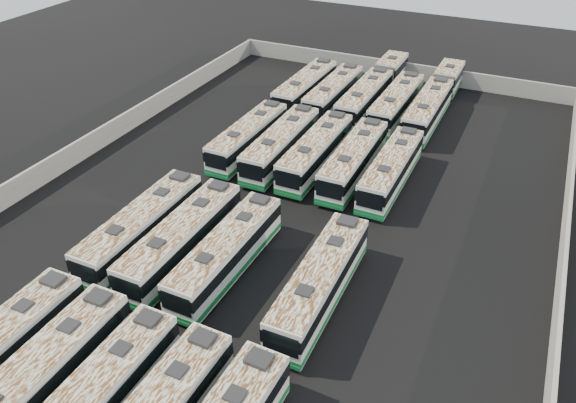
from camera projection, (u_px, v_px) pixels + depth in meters
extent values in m
plane|color=black|center=(279.00, 216.00, 48.27)|extent=(140.00, 140.00, 0.00)
cube|color=gray|center=(397.00, 69.00, 75.13)|extent=(45.20, 0.30, 2.20)
cube|color=gray|center=(561.00, 279.00, 39.76)|extent=(0.30, 73.20, 2.20)
cube|color=gray|center=(76.00, 153.00, 55.57)|extent=(0.30, 73.20, 2.20)
cube|color=black|center=(23.00, 305.00, 34.30)|extent=(1.01, 1.01, 0.15)
cube|color=black|center=(53.00, 280.00, 36.19)|extent=(1.38, 1.17, 0.27)
cylinder|color=black|center=(36.00, 320.00, 37.24)|extent=(0.30, 1.06, 1.06)
cylinder|color=black|center=(62.00, 331.00, 36.45)|extent=(0.30, 1.06, 1.06)
cube|color=silver|center=(39.00, 380.00, 31.54)|extent=(2.77, 12.92, 2.96)
cube|color=#0F6130|center=(43.00, 392.00, 32.13)|extent=(2.82, 12.97, 0.45)
cube|color=black|center=(37.00, 374.00, 31.27)|extent=(2.83, 12.98, 0.99)
cube|color=beige|center=(32.00, 362.00, 30.71)|extent=(2.71, 12.66, 0.08)
cube|color=black|center=(69.00, 326.00, 32.80)|extent=(1.03, 1.03, 0.15)
cube|color=black|center=(98.00, 297.00, 34.73)|extent=(1.40, 1.19, 0.28)
cylinder|color=black|center=(79.00, 339.00, 35.80)|extent=(0.31, 1.08, 1.07)
cylinder|color=black|center=(108.00, 351.00, 34.99)|extent=(0.31, 1.08, 1.07)
cube|color=black|center=(90.00, 398.00, 30.03)|extent=(2.75, 12.59, 0.96)
cube|color=beige|center=(87.00, 386.00, 29.48)|extent=(2.63, 12.28, 0.07)
cube|color=black|center=(121.00, 348.00, 31.50)|extent=(1.00, 1.00, 0.15)
cube|color=black|center=(148.00, 319.00, 33.36)|extent=(1.36, 1.16, 0.27)
cylinder|color=black|center=(127.00, 360.00, 34.41)|extent=(0.30, 1.04, 1.04)
cylinder|color=black|center=(157.00, 373.00, 33.61)|extent=(0.30, 1.04, 1.04)
cube|color=black|center=(177.00, 370.00, 30.23)|extent=(1.01, 1.01, 0.15)
cube|color=black|center=(203.00, 338.00, 32.08)|extent=(1.38, 1.17, 0.27)
cylinder|color=black|center=(179.00, 380.00, 33.15)|extent=(0.31, 1.05, 1.04)
cylinder|color=black|center=(211.00, 394.00, 32.32)|extent=(0.31, 1.05, 1.04)
cube|color=black|center=(235.00, 395.00, 28.80)|extent=(1.04, 1.04, 0.15)
cube|color=black|center=(259.00, 359.00, 30.69)|extent=(1.42, 1.21, 0.28)
cylinder|color=black|center=(232.00, 403.00, 31.79)|extent=(0.32, 1.08, 1.07)
cube|color=silver|center=(142.00, 227.00, 43.74)|extent=(2.72, 12.98, 2.97)
cube|color=#0F6130|center=(144.00, 238.00, 44.34)|extent=(2.77, 13.03, 0.45)
cube|color=black|center=(141.00, 222.00, 43.47)|extent=(2.78, 13.04, 0.99)
cube|color=black|center=(83.00, 273.00, 38.63)|extent=(2.38, 0.06, 1.57)
cube|color=#0F6130|center=(87.00, 291.00, 39.54)|extent=(2.70, 0.10, 0.30)
cube|color=beige|center=(139.00, 211.00, 42.91)|extent=(2.66, 12.72, 0.08)
cube|color=black|center=(115.00, 230.00, 40.69)|extent=(1.03, 1.03, 0.15)
cube|color=black|center=(161.00, 192.00, 45.01)|extent=(1.03, 1.03, 0.15)
cube|color=black|center=(180.00, 176.00, 46.94)|extent=(1.41, 1.19, 0.28)
cylinder|color=black|center=(97.00, 267.00, 41.74)|extent=(0.30, 1.08, 1.08)
cylinder|color=black|center=(122.00, 276.00, 40.92)|extent=(0.30, 1.08, 1.08)
cylinder|color=black|center=(164.00, 210.00, 48.02)|extent=(0.30, 1.08, 1.08)
cylinder|color=black|center=(186.00, 217.00, 47.20)|extent=(0.30, 1.08, 1.08)
cube|color=silver|center=(182.00, 239.00, 42.42)|extent=(2.79, 13.06, 2.99)
cube|color=#0F6130|center=(184.00, 251.00, 43.02)|extent=(2.84, 13.11, 0.46)
cube|color=black|center=(181.00, 234.00, 42.15)|extent=(2.85, 13.12, 1.00)
cube|color=black|center=(125.00, 289.00, 37.29)|extent=(2.39, 0.07, 1.58)
cube|color=#0F6130|center=(129.00, 307.00, 38.20)|extent=(2.72, 0.11, 0.30)
cube|color=beige|center=(180.00, 223.00, 41.58)|extent=(2.73, 12.80, 0.08)
cube|color=black|center=(156.00, 243.00, 39.36)|extent=(1.04, 1.04, 0.15)
cube|color=black|center=(201.00, 202.00, 43.69)|extent=(1.04, 1.04, 0.15)
cube|color=black|center=(218.00, 186.00, 45.63)|extent=(1.42, 1.20, 0.28)
cylinder|color=black|center=(137.00, 281.00, 40.42)|extent=(0.31, 1.09, 1.09)
cylinder|color=black|center=(164.00, 291.00, 39.59)|extent=(0.31, 1.09, 1.09)
cylinder|color=black|center=(201.00, 221.00, 46.72)|extent=(0.31, 1.09, 1.09)
cylinder|color=black|center=(225.00, 228.00, 45.89)|extent=(0.31, 1.09, 1.09)
cube|color=silver|center=(226.00, 253.00, 41.13)|extent=(2.78, 12.56, 2.87)
cube|color=#0F6130|center=(227.00, 264.00, 41.70)|extent=(2.83, 12.61, 0.44)
cube|color=black|center=(226.00, 248.00, 40.87)|extent=(2.84, 12.62, 0.96)
cube|color=black|center=(176.00, 304.00, 36.22)|extent=(2.30, 0.09, 1.51)
cube|color=#0F6130|center=(178.00, 322.00, 37.09)|extent=(2.61, 0.14, 0.29)
cube|color=beige|center=(225.00, 237.00, 40.32)|extent=(2.72, 12.31, 0.07)
cube|color=black|center=(204.00, 258.00, 38.19)|extent=(1.00, 1.00, 0.15)
cube|color=black|center=(244.00, 216.00, 42.33)|extent=(1.00, 1.00, 0.15)
cube|color=black|center=(260.00, 200.00, 44.19)|extent=(1.37, 1.17, 0.27)
cylinder|color=black|center=(184.00, 295.00, 39.22)|extent=(0.31, 1.05, 1.04)
cylinder|color=black|center=(211.00, 305.00, 38.41)|extent=(0.31, 1.05, 1.04)
cylinder|color=black|center=(241.00, 234.00, 45.25)|extent=(0.31, 1.05, 1.04)
cylinder|color=black|center=(266.00, 241.00, 44.44)|extent=(0.31, 1.05, 1.04)
cube|color=silver|center=(320.00, 282.00, 38.39)|extent=(2.85, 12.85, 2.94)
cube|color=#0F6130|center=(319.00, 294.00, 38.98)|extent=(2.90, 12.90, 0.45)
cube|color=black|center=(320.00, 277.00, 38.12)|extent=(2.91, 12.91, 0.98)
cube|color=black|center=(280.00, 344.00, 33.31)|extent=(2.35, 0.09, 1.55)
cube|color=#0F6130|center=(281.00, 363.00, 34.20)|extent=(2.67, 0.14, 0.30)
cube|color=beige|center=(321.00, 266.00, 37.56)|extent=(2.79, 12.59, 0.07)
cube|color=black|center=(304.00, 291.00, 35.36)|extent=(1.03, 1.03, 0.15)
cube|color=black|center=(335.00, 241.00, 39.65)|extent=(1.03, 1.03, 0.15)
cube|color=black|center=(347.00, 221.00, 41.57)|extent=(1.40, 1.19, 0.28)
cylinder|color=black|center=(280.00, 331.00, 36.38)|extent=(0.31, 1.07, 1.07)
cylinder|color=black|center=(312.00, 342.00, 35.59)|extent=(0.31, 1.07, 1.07)
cylinder|color=black|center=(325.00, 258.00, 42.62)|extent=(0.31, 1.07, 1.07)
cylinder|color=black|center=(354.00, 266.00, 41.84)|extent=(0.31, 1.07, 1.07)
cube|color=silver|center=(248.00, 137.00, 56.85)|extent=(2.76, 12.49, 2.86)
cube|color=#0F6130|center=(249.00, 146.00, 57.42)|extent=(2.81, 12.55, 0.44)
cube|color=black|center=(248.00, 133.00, 56.59)|extent=(2.82, 12.56, 0.96)
cube|color=black|center=(215.00, 161.00, 51.96)|extent=(2.29, 0.09, 1.51)
cube|color=#0F6130|center=(216.00, 176.00, 52.83)|extent=(2.60, 0.13, 0.29)
cube|color=beige|center=(248.00, 124.00, 56.04)|extent=(2.70, 12.24, 0.07)
cube|color=black|center=(234.00, 134.00, 53.92)|extent=(1.00, 1.00, 0.15)
cube|color=black|center=(261.00, 113.00, 58.05)|extent=(1.00, 1.00, 0.15)
cube|color=black|center=(272.00, 104.00, 59.89)|extent=(1.36, 1.16, 0.27)
cylinder|color=black|center=(219.00, 163.00, 54.95)|extent=(0.30, 1.04, 1.04)
cylinder|color=black|center=(239.00, 168.00, 54.14)|extent=(0.30, 1.04, 1.04)
cylinder|color=black|center=(258.00, 131.00, 60.95)|extent=(0.30, 1.04, 1.04)
cylinder|color=black|center=(276.00, 135.00, 60.14)|extent=(0.30, 1.04, 1.04)
cube|color=silver|center=(281.00, 145.00, 55.33)|extent=(2.84, 12.99, 2.97)
cube|color=#0F6130|center=(281.00, 154.00, 55.93)|extent=(2.89, 13.04, 0.45)
cube|color=black|center=(281.00, 140.00, 55.06)|extent=(2.90, 13.05, 0.99)
cube|color=black|center=(250.00, 172.00, 50.20)|extent=(2.38, 0.08, 1.57)
cube|color=#0F6130|center=(251.00, 187.00, 51.11)|extent=(2.70, 0.13, 0.30)
cube|color=beige|center=(281.00, 131.00, 54.50)|extent=(2.78, 12.73, 0.08)
cube|color=black|center=(268.00, 142.00, 52.27)|extent=(1.04, 1.04, 0.15)
cube|color=black|center=(293.00, 118.00, 56.61)|extent=(1.04, 1.04, 0.15)
cube|color=black|center=(303.00, 108.00, 58.55)|extent=(1.42, 1.20, 0.28)
cylinder|color=black|center=(252.00, 173.00, 53.31)|extent=(0.31, 1.08, 1.08)
cylinder|color=black|center=(274.00, 178.00, 52.51)|extent=(0.31, 1.08, 1.08)
cylinder|color=black|center=(288.00, 137.00, 59.62)|extent=(0.31, 1.08, 1.08)
cylinder|color=black|center=(308.00, 141.00, 58.82)|extent=(0.31, 1.08, 1.08)
cube|color=silver|center=(316.00, 152.00, 54.11)|extent=(2.72, 12.86, 2.95)
cube|color=#0F6130|center=(316.00, 162.00, 54.70)|extent=(2.77, 12.91, 0.45)
cube|color=black|center=(316.00, 147.00, 53.84)|extent=(2.78, 12.92, 0.99)
cube|color=black|center=(287.00, 180.00, 49.04)|extent=(2.36, 0.07, 1.55)
cube|color=#0F6130|center=(287.00, 196.00, 49.94)|extent=(2.68, 0.11, 0.30)
cube|color=beige|center=(316.00, 138.00, 53.28)|extent=(2.66, 12.61, 0.07)
cube|color=black|center=(304.00, 150.00, 51.08)|extent=(1.02, 1.02, 0.15)
cube|color=black|center=(327.00, 125.00, 55.36)|extent=(1.02, 1.02, 0.15)
cube|color=black|center=(337.00, 115.00, 57.27)|extent=(1.40, 1.18, 0.28)
cylinder|color=black|center=(287.00, 181.00, 52.13)|extent=(0.30, 1.07, 1.07)
cylinder|color=black|center=(310.00, 186.00, 51.31)|extent=(0.30, 1.07, 1.07)
cylinder|color=black|center=(321.00, 144.00, 58.34)|extent=(0.30, 1.07, 1.07)
cylinder|color=black|center=(341.00, 148.00, 57.53)|extent=(0.30, 1.07, 1.07)
cube|color=silver|center=(353.00, 160.00, 52.74)|extent=(2.78, 12.81, 2.93)
cube|color=#0F6130|center=(353.00, 170.00, 53.33)|extent=(2.83, 12.86, 0.45)
cube|color=black|center=(354.00, 156.00, 52.47)|extent=(2.84, 12.87, 0.98)
cube|color=black|center=(329.00, 190.00, 47.68)|extent=(2.35, 0.08, 1.55)
cube|color=#0F6130|center=(328.00, 206.00, 48.57)|extent=(2.67, 0.12, 0.30)
cube|color=beige|center=(354.00, 146.00, 51.92)|extent=(2.73, 12.56, 0.07)
cube|color=black|center=(344.00, 158.00, 49.72)|extent=(1.02, 1.02, 0.15)
cube|color=black|center=(364.00, 133.00, 54.00)|extent=(1.02, 1.02, 0.15)
cube|color=black|center=(372.00, 122.00, 55.91)|extent=(1.40, 1.19, 0.28)
cylinder|color=black|center=(326.00, 190.00, 50.74)|extent=(0.31, 1.07, 1.07)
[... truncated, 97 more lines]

